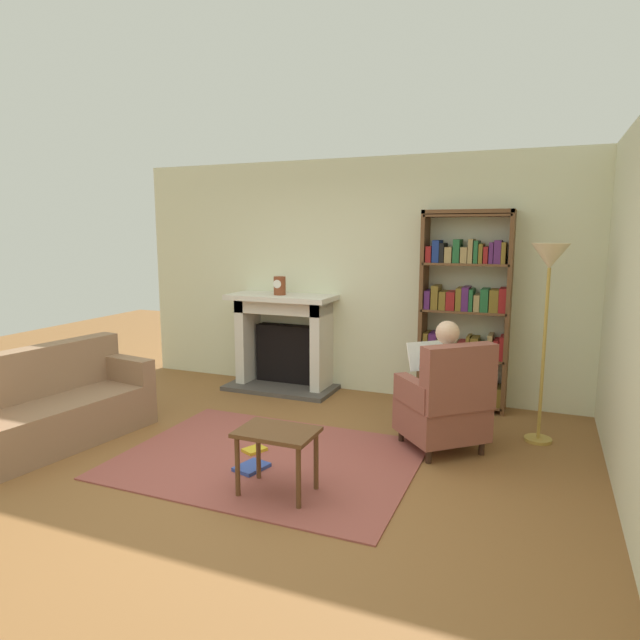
{
  "coord_description": "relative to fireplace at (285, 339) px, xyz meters",
  "views": [
    {
      "loc": [
        2.04,
        -3.54,
        1.88
      ],
      "look_at": [
        0.1,
        1.2,
        1.05
      ],
      "focal_mm": 30.83,
      "sensor_mm": 36.0,
      "label": 1
    }
  ],
  "objects": [
    {
      "name": "floor_lamp",
      "position": [
        2.89,
        -0.7,
        0.91
      ],
      "size": [
        0.32,
        0.32,
        1.78
      ],
      "color": "#B7933F",
      "rests_on": "ground"
    },
    {
      "name": "mantel_clock",
      "position": [
        -0.01,
        -0.1,
        0.65
      ],
      "size": [
        0.14,
        0.14,
        0.22
      ],
      "color": "brown",
      "rests_on": "fireplace"
    },
    {
      "name": "fireplace",
      "position": [
        0.0,
        0.0,
        0.0
      ],
      "size": [
        1.3,
        0.64,
        1.14
      ],
      "color": "#4C4742",
      "rests_on": "ground"
    },
    {
      "name": "sofa_floral",
      "position": [
        -1.15,
        -2.39,
        -0.28
      ],
      "size": [
        0.95,
        1.78,
        0.85
      ],
      "rotation": [
        0.0,
        0.0,
        1.43
      ],
      "color": "#8D6B4E",
      "rests_on": "ground"
    },
    {
      "name": "area_rug",
      "position": [
        0.81,
        -2.0,
        -0.59
      ],
      "size": [
        2.4,
        1.8,
        0.01
      ],
      "primitive_type": "cube",
      "color": "#984B42",
      "rests_on": "ground"
    },
    {
      "name": "side_wall_right",
      "position": [
        3.46,
        -1.05,
        0.75
      ],
      "size": [
        0.1,
        5.2,
        2.7
      ],
      "primitive_type": "cube",
      "color": "beige",
      "rests_on": "ground"
    },
    {
      "name": "bookshelf",
      "position": [
        2.1,
        0.04,
        0.42
      ],
      "size": [
        0.92,
        0.32,
        2.1
      ],
      "color": "brown",
      "rests_on": "ground"
    },
    {
      "name": "side_table",
      "position": [
        1.16,
        -2.5,
        -0.2
      ],
      "size": [
        0.56,
        0.39,
        0.48
      ],
      "color": "brown",
      "rests_on": "ground"
    },
    {
      "name": "back_wall",
      "position": [
        0.81,
        0.25,
        0.75
      ],
      "size": [
        5.6,
        0.1,
        2.7
      ],
      "primitive_type": "cube",
      "color": "beige",
      "rests_on": "ground"
    },
    {
      "name": "ground",
      "position": [
        0.81,
        -2.3,
        -0.6
      ],
      "size": [
        14.0,
        14.0,
        0.0
      ],
      "primitive_type": "plane",
      "color": "brown"
    },
    {
      "name": "armchair_reading",
      "position": [
        2.14,
        -1.26,
        -0.18
      ],
      "size": [
        0.89,
        0.89,
        0.97
      ],
      "rotation": [
        0.0,
        0.0,
        3.87
      ],
      "color": "#331E14",
      "rests_on": "ground"
    },
    {
      "name": "seated_reader",
      "position": [
        2.06,
        -1.17,
        0.02
      ],
      "size": [
        0.58,
        0.59,
        1.14
      ],
      "rotation": [
        0.0,
        0.0,
        3.87
      ],
      "color": "white",
      "rests_on": "ground"
    },
    {
      "name": "scattered_books",
      "position": [
        0.74,
        -2.13,
        -0.57
      ],
      "size": [
        0.38,
        0.59,
        0.03
      ],
      "color": "#334CA5",
      "rests_on": "area_rug"
    }
  ]
}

